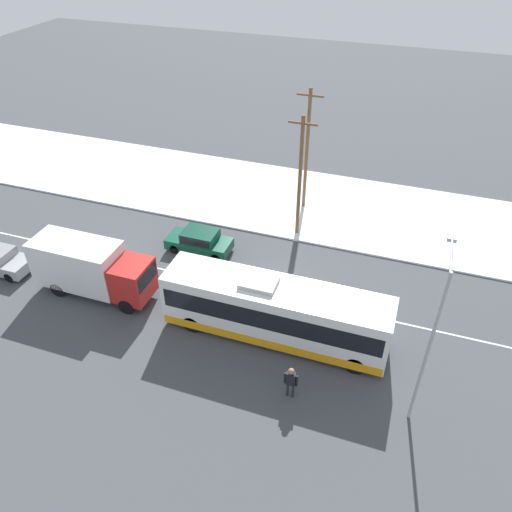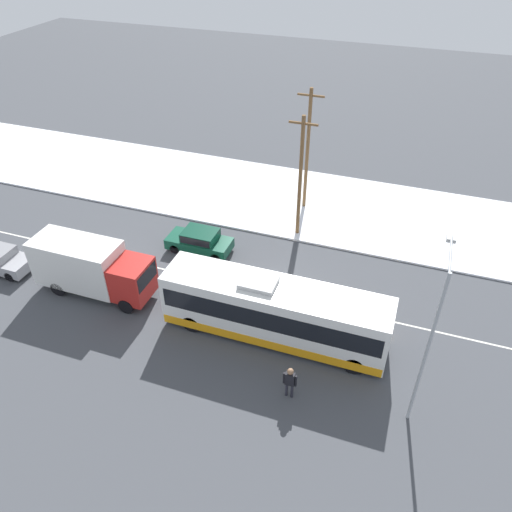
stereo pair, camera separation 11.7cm
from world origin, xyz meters
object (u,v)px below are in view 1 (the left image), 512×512
streetlamp (434,324)px  utility_pole_snowlot (307,149)px  box_truck (91,267)px  pedestrian_at_stop (291,380)px  sedan_car (200,240)px  city_bus (275,311)px  utility_pole_roadside (300,176)px

streetlamp → utility_pole_snowlot: bearing=120.4°
box_truck → pedestrian_at_stop: size_ratio=3.77×
sedan_car → pedestrian_at_stop: size_ratio=2.26×
city_bus → utility_pole_snowlot: 13.66m
sedan_car → streetlamp: 16.72m
sedan_car → utility_pole_snowlot: (4.92, 7.55, 3.77)m
utility_pole_roadside → city_bus: bearing=-81.6°
sedan_car → utility_pole_roadside: bearing=-143.9°
utility_pole_snowlot → utility_pole_roadside: bearing=-82.3°
box_truck → sedan_car: 7.08m
box_truck → utility_pole_snowlot: (9.01, 13.25, 2.81)m
sedan_car → pedestrian_at_stop: bearing=133.4°
sedan_car → streetlamp: (14.02, -7.98, 4.37)m
sedan_car → pedestrian_at_stop: (8.69, -9.19, 0.32)m
sedan_car → utility_pole_snowlot: 9.77m
city_bus → utility_pole_snowlot: utility_pole_snowlot is taller
streetlamp → utility_pole_roadside: utility_pole_roadside is taller
utility_pole_roadside → utility_pole_snowlot: utility_pole_snowlot is taller
pedestrian_at_stop → utility_pole_snowlot: utility_pole_snowlot is taller
pedestrian_at_stop → utility_pole_snowlot: (-3.77, 16.74, 3.46)m
city_bus → utility_pole_roadside: size_ratio=1.39×
pedestrian_at_stop → city_bus: bearing=117.9°
streetlamp → utility_pole_roadside: size_ratio=0.99×
pedestrian_at_stop → streetlamp: 6.80m
utility_pole_snowlot → pedestrian_at_stop: bearing=-77.3°
streetlamp → utility_pole_roadside: 14.74m
sedan_car → utility_pole_snowlot: utility_pole_snowlot is taller
sedan_car → streetlamp: size_ratio=0.50×
pedestrian_at_stop → utility_pole_roadside: size_ratio=0.22×
city_bus → streetlamp: streetlamp is taller
pedestrian_at_stop → box_truck: bearing=164.7°
box_truck → pedestrian_at_stop: (12.78, -3.50, -0.64)m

